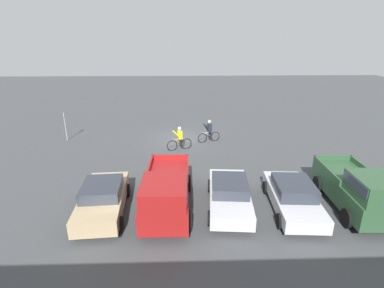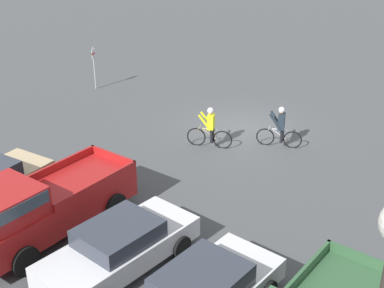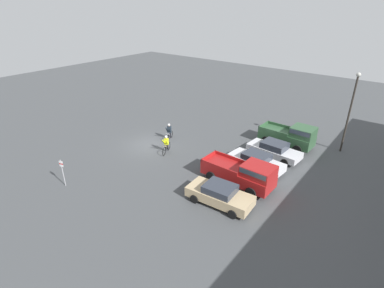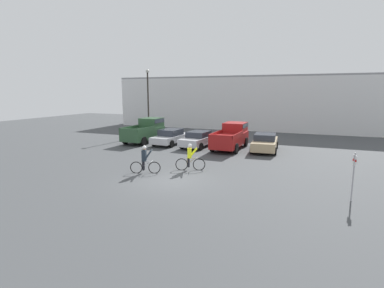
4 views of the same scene
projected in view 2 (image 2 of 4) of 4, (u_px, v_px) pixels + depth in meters
ground_plane at (243, 128)px, 22.62m from camera, size 80.00×80.00×0.00m
sedan_1 at (120, 247)px, 13.93m from camera, size 2.23×4.59×1.35m
pickup_truck_1 at (36, 207)px, 14.97m from camera, size 2.21×5.40×2.07m
cyclist_0 at (210, 128)px, 20.64m from camera, size 1.71×0.71×1.66m
cyclist_1 at (280, 127)px, 20.67m from camera, size 1.69×0.70×1.68m
fire_lane_sign at (94, 64)px, 26.57m from camera, size 0.12×0.29×2.15m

